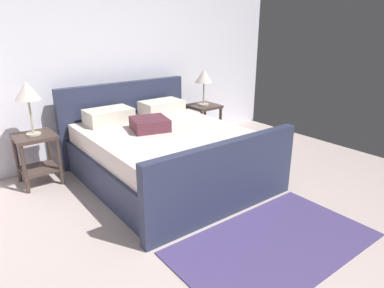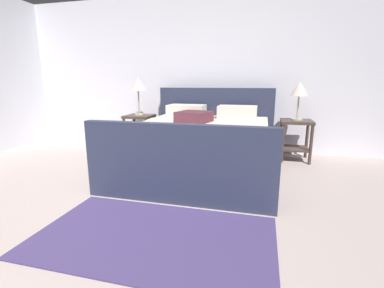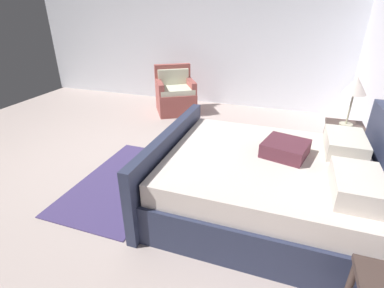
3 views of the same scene
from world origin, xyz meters
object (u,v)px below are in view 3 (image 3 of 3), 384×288
Objects in this scene: bed at (269,183)px; armchair at (175,95)px; table_lamp_left at (355,87)px; nightstand_left at (342,139)px.

bed reaches higher than armchair.
bed is 3.35m from armchair.
bed is 3.56× the size of table_lamp_left.
nightstand_left is 0.69m from table_lamp_left.
bed is at bearing 38.27° from armchair.
bed is 1.66m from table_lamp_left.
bed reaches higher than nightstand_left.
nightstand_left is at bearing 147.19° from bed.
armchair is at bearing -115.74° from table_lamp_left.
table_lamp_left is at bearing 147.19° from bed.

